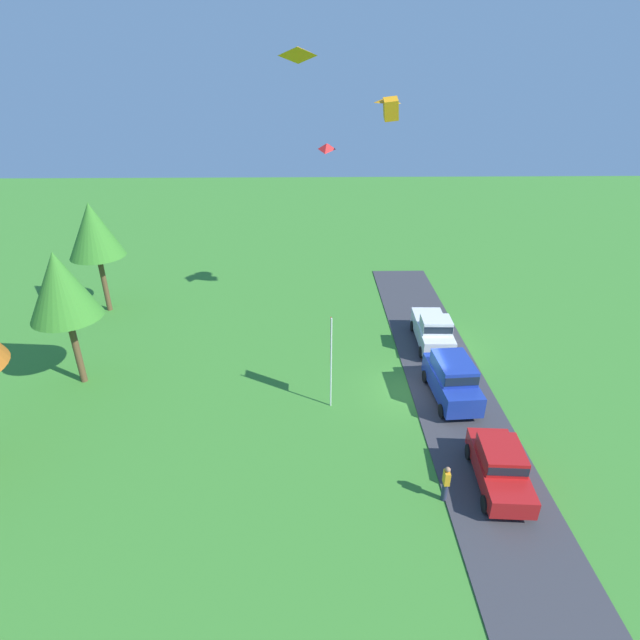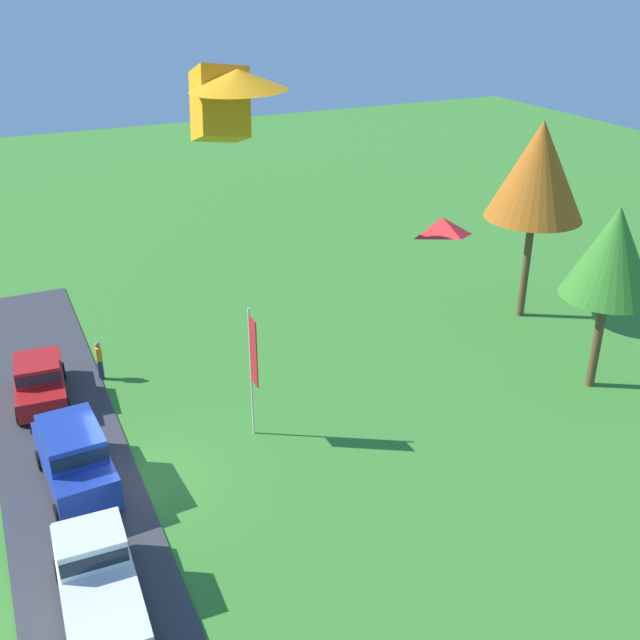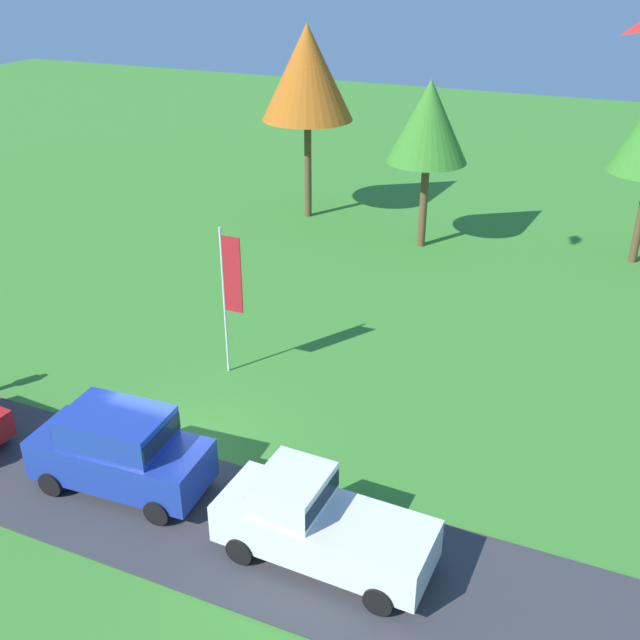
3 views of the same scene
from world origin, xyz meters
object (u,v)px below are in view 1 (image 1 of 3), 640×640
(tree_center_back, at_px, (93,231))
(kite_diamond_mid_center, at_px, (298,52))
(kite_delta_near_flag, at_px, (387,100))
(flag_banner, at_px, (331,350))
(car_pickup_near_entrance, at_px, (433,330))
(person_beside_suv, at_px, (446,483))
(tree_far_right, at_px, (61,286))
(car_suv_by_flagpole, at_px, (452,378))
(kite_box_high_right, at_px, (391,109))
(kite_diamond_high_left, at_px, (327,146))
(car_sedan_mid_row, at_px, (500,465))

(tree_center_back, bearing_deg, kite_diamond_mid_center, -130.25)
(kite_delta_near_flag, bearing_deg, flag_banner, 160.52)
(car_pickup_near_entrance, distance_m, person_beside_suv, 12.77)
(person_beside_suv, distance_m, kite_diamond_mid_center, 17.53)
(tree_far_right, xyz_separation_m, kite_delta_near_flag, (7.80, -17.32, 8.27))
(car_suv_by_flagpole, bearing_deg, flag_banner, 92.43)
(kite_box_high_right, bearing_deg, kite_diamond_high_left, 70.09)
(kite_delta_near_flag, bearing_deg, person_beside_suv, -177.43)
(tree_far_right, bearing_deg, car_sedan_mid_row, -111.79)
(kite_delta_near_flag, bearing_deg, car_pickup_near_entrance, -144.38)
(flag_banner, xyz_separation_m, kite_box_high_right, (9.58, -3.73, 10.37))
(flag_banner, bearing_deg, kite_delta_near_flag, -19.48)
(car_suv_by_flagpole, height_order, kite_delta_near_flag, kite_delta_near_flag)
(tree_center_back, distance_m, kite_box_high_right, 20.89)
(car_pickup_near_entrance, xyz_separation_m, person_beside_suv, (-12.57, 2.28, -0.23))
(car_sedan_mid_row, distance_m, car_pickup_near_entrance, 11.76)
(tree_center_back, relative_size, kite_diamond_mid_center, 7.41)
(person_beside_suv, xyz_separation_m, kite_diamond_mid_center, (6.26, 5.72, 15.34))
(tree_far_right, distance_m, kite_delta_near_flag, 20.72)
(tree_far_right, relative_size, kite_diamond_mid_center, 7.22)
(car_suv_by_flagpole, height_order, tree_center_back, tree_center_back)
(tree_far_right, bearing_deg, car_pickup_near_entrance, -80.08)
(tree_center_back, bearing_deg, person_beside_suv, -132.54)
(kite_diamond_mid_center, bearing_deg, car_suv_by_flagpole, -85.05)
(car_sedan_mid_row, height_order, person_beside_suv, car_sedan_mid_row)
(car_suv_by_flagpole, distance_m, person_beside_suv, 7.23)
(car_pickup_near_entrance, distance_m, kite_diamond_high_left, 13.16)
(kite_diamond_mid_center, bearing_deg, person_beside_suv, -137.59)
(kite_diamond_high_left, bearing_deg, person_beside_suv, -166.39)
(car_pickup_near_entrance, xyz_separation_m, kite_box_high_right, (3.68, 2.89, 12.48))
(flag_banner, height_order, kite_box_high_right, kite_box_high_right)
(car_suv_by_flagpole, height_order, person_beside_suv, car_suv_by_flagpole)
(tree_far_right, height_order, kite_delta_near_flag, kite_delta_near_flag)
(car_sedan_mid_row, xyz_separation_m, tree_center_back, (17.49, 22.37, 4.87))
(car_suv_by_flagpole, xyz_separation_m, person_beside_suv, (-6.93, 2.01, -0.42))
(car_sedan_mid_row, height_order, kite_delta_near_flag, kite_delta_near_flag)
(person_beside_suv, relative_size, flag_banner, 0.34)
(tree_far_right, relative_size, tree_center_back, 0.98)
(kite_diamond_high_left, bearing_deg, car_sedan_mid_row, -158.25)
(tree_center_back, height_order, kite_delta_near_flag, kite_delta_near_flag)
(car_sedan_mid_row, distance_m, car_suv_by_flagpole, 6.15)
(person_beside_suv, relative_size, kite_diamond_high_left, 1.57)
(car_suv_by_flagpole, xyz_separation_m, tree_far_right, (2.07, 20.08, 4.47))
(person_beside_suv, distance_m, kite_box_high_right, 20.64)
(tree_center_back, distance_m, kite_diamond_mid_center, 21.28)
(kite_delta_near_flag, bearing_deg, tree_far_right, 114.25)
(person_beside_suv, distance_m, flag_banner, 8.29)
(tree_center_back, height_order, kite_diamond_high_left, kite_diamond_high_left)
(car_pickup_near_entrance, xyz_separation_m, tree_center_back, (5.73, 22.22, 4.81))
(car_pickup_near_entrance, relative_size, kite_diamond_mid_center, 4.81)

